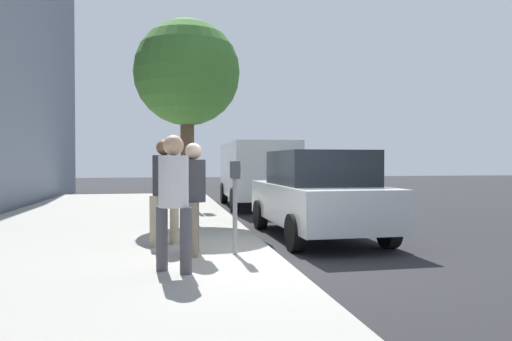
{
  "coord_description": "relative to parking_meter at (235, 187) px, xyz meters",
  "views": [
    {
      "loc": [
        -7.39,
        1.68,
        1.56
      ],
      "look_at": [
        0.41,
        0.2,
        1.41
      ],
      "focal_mm": 33.42,
      "sensor_mm": 36.0,
      "label": 1
    }
  ],
  "objects": [
    {
      "name": "parked_van_far",
      "position": [
        8.84,
        -2.0,
        0.09
      ],
      "size": [
        5.25,
        2.23,
        2.18
      ],
      "color": "silver",
      "rests_on": "ground_plane"
    },
    {
      "name": "parking_meter",
      "position": [
        0.0,
        0.0,
        0.0
      ],
      "size": [
        0.36,
        0.12,
        1.41
      ],
      "color": "gray",
      "rests_on": "sidewalk_slab"
    },
    {
      "name": "traffic_signal",
      "position": [
        7.77,
        0.2,
        1.41
      ],
      "size": [
        0.24,
        0.44,
        3.6
      ],
      "color": "black",
      "rests_on": "sidewalk_slab"
    },
    {
      "name": "parking_officer",
      "position": [
        0.97,
        1.06,
        0.03
      ],
      "size": [
        0.39,
        0.48,
        1.77
      ],
      "rotation": [
        0.0,
        0.0,
        -2.6
      ],
      "color": "tan",
      "rests_on": "sidewalk_slab"
    },
    {
      "name": "pedestrian_bystander",
      "position": [
        -1.02,
        0.93,
        0.01
      ],
      "size": [
        0.39,
        0.45,
        1.74
      ],
      "rotation": [
        0.0,
        0.0,
        -0.68
      ],
      "color": "#47474C",
      "rests_on": "sidewalk_slab"
    },
    {
      "name": "pedestrian_at_meter",
      "position": [
        0.07,
        0.62,
        -0.04
      ],
      "size": [
        0.51,
        0.37,
        1.69
      ],
      "rotation": [
        0.0,
        0.0,
        -1.69
      ],
      "color": "#726656",
      "rests_on": "sidewalk_slab"
    },
    {
      "name": "street_tree",
      "position": [
        4.15,
        0.53,
        2.43
      ],
      "size": [
        2.47,
        2.47,
        4.72
      ],
      "color": "brown",
      "rests_on": "sidewalk_slab"
    },
    {
      "name": "parked_sedan_near",
      "position": [
        2.16,
        -2.0,
        -0.27
      ],
      "size": [
        4.43,
        2.02,
        1.77
      ],
      "color": "silver",
      "rests_on": "ground_plane"
    },
    {
      "name": "ground_plane",
      "position": [
        0.26,
        -0.65,
        -1.17
      ],
      "size": [
        80.0,
        80.0,
        0.0
      ],
      "primitive_type": "plane",
      "color": "#232326",
      "rests_on": "ground"
    },
    {
      "name": "sidewalk_slab",
      "position": [
        0.26,
        2.35,
        -1.09
      ],
      "size": [
        28.0,
        6.0,
        0.15
      ],
      "primitive_type": "cube",
      "color": "gray",
      "rests_on": "ground_plane"
    }
  ]
}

